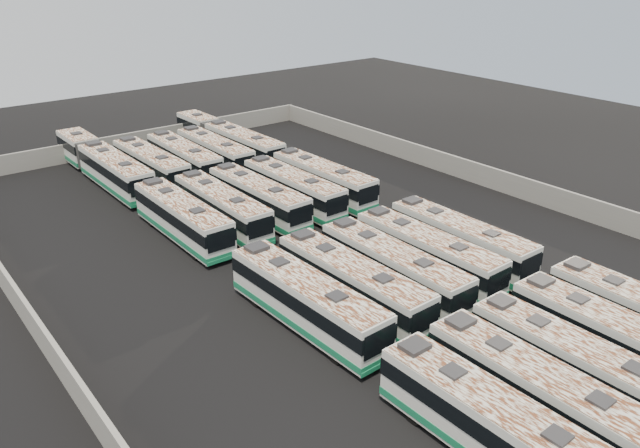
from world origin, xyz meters
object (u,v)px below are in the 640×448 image
(bus_back_far_right, at_px, (228,139))
(bus_front_far_left, at_px, (498,428))
(bus_front_center, at_px, (579,367))
(bus_midfront_right, at_px, (428,253))
(bus_front_left, at_px, (542,396))
(bus_back_center, at_px, (184,158))
(bus_back_left, at_px, (151,165))
(bus_back_far_left, at_px, (103,163))
(bus_midfront_left, at_px, (353,283))
(bus_back_right, at_px, (215,152))
(bus_midback_far_left, at_px, (183,218))
(bus_midback_far_right, at_px, (323,180))
(bus_front_right, at_px, (618,342))
(bus_midback_center, at_px, (258,197))
(bus_midfront_center, at_px, (393,268))
(bus_midfront_far_right, at_px, (460,240))
(bus_midfront_far_left, at_px, (307,300))
(bus_midback_right, at_px, (293,189))
(bus_midback_left, at_px, (222,207))

(bus_back_far_right, bearing_deg, bus_front_far_left, -107.57)
(bus_front_center, relative_size, bus_midfront_right, 0.99)
(bus_front_left, bearing_deg, bus_back_center, 85.51)
(bus_back_left, bearing_deg, bus_front_center, -86.55)
(bus_midfront_right, distance_m, bus_back_far_right, 35.56)
(bus_midfront_right, bearing_deg, bus_back_far_left, 106.93)
(bus_midfront_left, bearing_deg, bus_back_center, 82.40)
(bus_front_left, xyz_separation_m, bus_back_right, (7.54, 46.50, -0.04))
(bus_midback_far_left, distance_m, bus_midback_far_right, 15.18)
(bus_front_right, bearing_deg, bus_midback_far_right, 83.81)
(bus_midback_far_left, relative_size, bus_back_center, 1.01)
(bus_front_far_left, relative_size, bus_back_left, 1.02)
(bus_midfront_right, height_order, bus_back_left, bus_back_left)
(bus_midback_center, height_order, bus_midback_far_right, bus_midback_far_right)
(bus_midfront_center, xyz_separation_m, bus_midfront_far_right, (7.44, 0.15, -0.03))
(bus_front_center, height_order, bus_midfront_left, bus_midfront_left)
(bus_midfront_center, bearing_deg, bus_midfront_far_left, 179.06)
(bus_midback_center, distance_m, bus_midback_right, 3.81)
(bus_front_center, bearing_deg, bus_midfront_right, 75.14)
(bus_midback_far_left, distance_m, bus_back_center, 16.47)
(bus_front_center, relative_size, bus_midfront_far_right, 1.00)
(bus_midback_far_right, bearing_deg, bus_front_far_left, -116.28)
(bus_midfront_far_right, relative_size, bus_back_right, 0.99)
(bus_midback_right, height_order, bus_midback_far_right, bus_midback_far_right)
(bus_front_far_left, xyz_separation_m, bus_front_left, (3.68, 0.08, -0.00))
(bus_midback_far_left, distance_m, bus_back_far_right, 23.59)
(bus_front_left, bearing_deg, bus_midback_far_right, 70.61)
(bus_back_center, bearing_deg, bus_midback_left, -103.53)
(bus_midback_far_right, relative_size, bus_back_left, 1.00)
(bus_midfront_center, relative_size, bus_back_left, 1.00)
(bus_front_right, xyz_separation_m, bus_midfront_far_right, (3.68, 14.73, -0.04))
(bus_midback_center, bearing_deg, bus_midfront_right, -79.15)
(bus_midfront_right, xyz_separation_m, bus_midback_far_left, (-11.32, 17.22, 0.04))
(bus_front_center, relative_size, bus_back_left, 0.98)
(bus_back_far_left, distance_m, bus_back_far_right, 15.05)
(bus_midfront_center, relative_size, bus_midback_center, 1.01)
(bus_front_center, bearing_deg, bus_midfront_far_right, 62.48)
(bus_midfront_left, bearing_deg, bus_midback_far_left, 101.68)
(bus_midfront_right, distance_m, bus_midback_center, 17.69)
(bus_midfront_left, bearing_deg, bus_midback_center, 76.85)
(bus_back_left, bearing_deg, bus_back_far_left, 135.06)
(bus_midfront_far_left, xyz_separation_m, bus_midfront_right, (11.27, -0.03, -0.07))
(bus_midfront_far_left, relative_size, bus_back_far_right, 0.66)
(bus_midfront_left, height_order, bus_midfront_right, bus_midfront_left)
(bus_back_center, bearing_deg, bus_back_left, 179.87)
(bus_midfront_right, bearing_deg, bus_front_right, -90.58)
(bus_front_far_left, xyz_separation_m, bus_front_center, (7.42, 0.24, -0.06))
(bus_midback_right, xyz_separation_m, bus_back_far_left, (-11.39, 18.40, 0.07))
(bus_back_right, bearing_deg, bus_back_far_right, 43.66)
(bus_midfront_right, xyz_separation_m, bus_back_far_right, (3.77, 35.36, 0.02))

